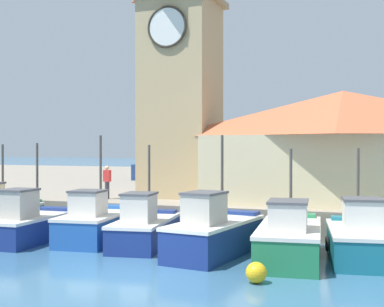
% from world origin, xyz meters
% --- Properties ---
extents(ground_plane, '(300.00, 300.00, 0.00)m').
position_xyz_m(ground_plane, '(0.00, 0.00, 0.00)').
color(ground_plane, '#386689').
extents(quay_wharf, '(120.00, 40.00, 1.27)m').
position_xyz_m(quay_wharf, '(0.00, 26.94, 0.64)').
color(quay_wharf, gray).
rests_on(quay_wharf, ground).
extents(fishing_boat_left_outer, '(2.11, 4.47, 3.96)m').
position_xyz_m(fishing_boat_left_outer, '(-6.40, 3.48, 0.72)').
color(fishing_boat_left_outer, navy).
rests_on(fishing_boat_left_outer, ground).
extents(fishing_boat_left_inner, '(2.43, 4.35, 4.28)m').
position_xyz_m(fishing_boat_left_inner, '(-3.85, 4.32, 0.74)').
color(fishing_boat_left_inner, '#2356A8').
rests_on(fishing_boat_left_inner, ground).
extents(fishing_boat_mid_left, '(2.45, 4.72, 3.88)m').
position_xyz_m(fishing_boat_mid_left, '(-1.63, 4.23, 0.70)').
color(fishing_boat_mid_left, navy).
rests_on(fishing_boat_mid_left, ground).
extents(fishing_boat_center, '(2.53, 4.95, 4.23)m').
position_xyz_m(fishing_boat_center, '(1.41, 3.45, 0.78)').
color(fishing_boat_center, navy).
rests_on(fishing_boat_center, ground).
extents(fishing_boat_mid_right, '(2.59, 5.37, 3.74)m').
position_xyz_m(fishing_boat_mid_right, '(4.02, 3.61, 0.73)').
color(fishing_boat_mid_right, '#237A4C').
rests_on(fishing_boat_mid_right, ground).
extents(fishing_boat_right_inner, '(2.64, 4.66, 3.76)m').
position_xyz_m(fishing_boat_right_inner, '(6.24, 4.34, 0.73)').
color(fishing_boat_right_inner, '#196B7F').
rests_on(fishing_boat_right_inner, ground).
extents(clock_tower, '(3.97, 3.97, 14.47)m').
position_xyz_m(clock_tower, '(-2.84, 11.14, 8.05)').
color(clock_tower, tan).
rests_on(clock_tower, quay_wharf).
extents(warehouse_right, '(12.31, 5.40, 5.03)m').
position_xyz_m(warehouse_right, '(5.23, 10.28, 3.85)').
color(warehouse_right, beige).
rests_on(warehouse_right, quay_wharf).
extents(port_crane_near, '(2.59, 7.49, 18.41)m').
position_xyz_m(port_crane_near, '(-6.67, 26.05, 8.31)').
color(port_crane_near, '#353539').
rests_on(port_crane_near, quay_wharf).
extents(port_crane_far, '(5.19, 8.91, 18.01)m').
position_xyz_m(port_crane_far, '(-10.19, 23.10, 8.06)').
color(port_crane_far, navy).
rests_on(port_crane_far, quay_wharf).
extents(mooring_buoy, '(0.60, 0.60, 0.60)m').
position_xyz_m(mooring_buoy, '(3.67, 0.27, 0.30)').
color(mooring_buoy, gold).
rests_on(mooring_buoy, ground).
extents(dock_worker_near_tower, '(0.34, 0.22, 1.62)m').
position_xyz_m(dock_worker_near_tower, '(-5.71, 8.63, 2.12)').
color(dock_worker_near_tower, '#33333D').
rests_on(dock_worker_near_tower, quay_wharf).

